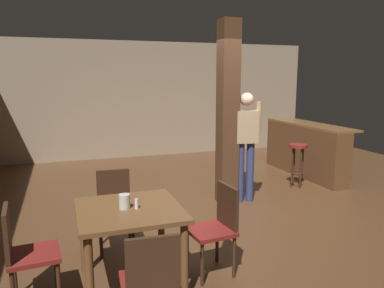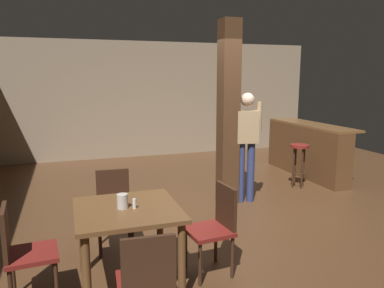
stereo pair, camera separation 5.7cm
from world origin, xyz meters
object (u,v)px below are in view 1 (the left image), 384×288
(chair_east, at_px, (217,224))
(napkin_cup, at_px, (124,202))
(bar_counter, at_px, (304,149))
(bar_stool_near, at_px, (298,156))
(chair_west, at_px, (24,250))
(dining_table, at_px, (130,222))
(chair_south, at_px, (151,282))
(chair_north, at_px, (115,205))
(salt_shaker, at_px, (136,204))
(standing_person, at_px, (246,139))

(chair_east, height_order, napkin_cup, napkin_cup)
(chair_east, distance_m, bar_counter, 4.32)
(bar_stool_near, bearing_deg, chair_west, -152.24)
(dining_table, distance_m, chair_east, 0.88)
(chair_east, height_order, chair_south, same)
(chair_north, relative_size, bar_counter, 0.40)
(dining_table, relative_size, salt_shaker, 10.06)
(standing_person, xyz_separation_m, bar_counter, (1.88, 1.07, -0.47))
(chair_east, height_order, bar_stool_near, chair_east)
(salt_shaker, xyz_separation_m, standing_person, (2.09, 1.91, 0.18))
(dining_table, bearing_deg, chair_south, -89.69)
(salt_shaker, bearing_deg, standing_person, 42.47)
(chair_east, xyz_separation_m, chair_west, (-1.77, 0.01, 0.00))
(dining_table, bearing_deg, salt_shaker, -32.61)
(standing_person, relative_size, bar_stool_near, 2.21)
(chair_south, bearing_deg, bar_counter, 43.21)
(bar_stool_near, bearing_deg, napkin_cup, -146.60)
(salt_shaker, height_order, bar_stool_near, salt_shaker)
(chair_east, bearing_deg, chair_south, -136.46)
(napkin_cup, bearing_deg, chair_south, -86.84)
(dining_table, height_order, bar_stool_near, same)
(dining_table, xyz_separation_m, salt_shaker, (0.06, -0.04, 0.18))
(chair_north, xyz_separation_m, standing_person, (2.17, 0.98, 0.50))
(chair_east, distance_m, salt_shaker, 0.87)
(salt_shaker, distance_m, standing_person, 2.83)
(chair_east, height_order, chair_west, same)
(standing_person, distance_m, bar_stool_near, 1.38)
(bar_counter, bearing_deg, bar_stool_near, -132.89)
(dining_table, distance_m, bar_stool_near, 4.08)
(chair_south, xyz_separation_m, standing_person, (2.14, 2.70, 0.50))
(standing_person, bearing_deg, chair_south, -128.42)
(salt_shaker, bearing_deg, chair_north, 95.01)
(salt_shaker, bearing_deg, bar_counter, 36.97)
(chair_north, xyz_separation_m, salt_shaker, (0.08, -0.93, 0.32))
(dining_table, height_order, standing_person, standing_person)
(napkin_cup, xyz_separation_m, standing_person, (2.19, 1.87, 0.16))
(salt_shaker, bearing_deg, napkin_cup, 157.84)
(chair_east, bearing_deg, chair_west, 179.60)
(chair_north, relative_size, chair_west, 1.00)
(chair_south, relative_size, bar_stool_near, 1.14)
(chair_west, bearing_deg, chair_east, -0.40)
(chair_east, bearing_deg, dining_table, 179.58)
(chair_south, xyz_separation_m, bar_stool_near, (3.39, 3.10, 0.07))
(salt_shaker, xyz_separation_m, bar_counter, (3.96, 2.98, -0.29))
(napkin_cup, height_order, salt_shaker, napkin_cup)
(chair_west, xyz_separation_m, salt_shaker, (0.96, -0.04, 0.32))
(chair_west, relative_size, standing_person, 0.52)
(salt_shaker, relative_size, bar_counter, 0.04)
(bar_stool_near, bearing_deg, chair_north, -158.07)
(chair_east, bearing_deg, bar_counter, 43.12)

